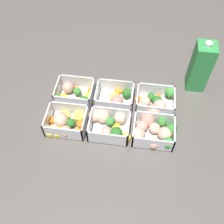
{
  "coord_description": "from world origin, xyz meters",
  "views": [
    {
      "loc": [
        0.07,
        -0.52,
        0.75
      ],
      "look_at": [
        0.0,
        0.0,
        0.02
      ],
      "focal_mm": 42.0,
      "sensor_mm": 36.0,
      "label": 1
    }
  ],
  "objects_px": {
    "container_near_center": "(109,124)",
    "container_far_center": "(116,98)",
    "container_far_left": "(74,94)",
    "container_near_left": "(65,123)",
    "juice_carton": "(200,67)",
    "container_far_right": "(154,104)",
    "container_near_right": "(154,131)"
  },
  "relations": [
    {
      "from": "container_near_right",
      "to": "container_far_center",
      "type": "height_order",
      "value": "same"
    },
    {
      "from": "container_far_center",
      "to": "container_far_right",
      "type": "xyz_separation_m",
      "value": [
        0.13,
        -0.01,
        0.0
      ]
    },
    {
      "from": "container_far_left",
      "to": "container_far_center",
      "type": "xyz_separation_m",
      "value": [
        0.15,
        0.0,
        -0.0
      ]
    },
    {
      "from": "container_near_left",
      "to": "juice_carton",
      "type": "height_order",
      "value": "juice_carton"
    },
    {
      "from": "container_near_center",
      "to": "container_far_right",
      "type": "height_order",
      "value": "same"
    },
    {
      "from": "container_near_right",
      "to": "container_far_center",
      "type": "bearing_deg",
      "value": 139.15
    },
    {
      "from": "container_far_center",
      "to": "juice_carton",
      "type": "xyz_separation_m",
      "value": [
        0.28,
        0.12,
        0.07
      ]
    },
    {
      "from": "container_far_left",
      "to": "container_far_center",
      "type": "height_order",
      "value": "same"
    },
    {
      "from": "container_near_right",
      "to": "juice_carton",
      "type": "relative_size",
      "value": 0.77
    },
    {
      "from": "container_far_center",
      "to": "container_near_center",
      "type": "bearing_deg",
      "value": -94.42
    },
    {
      "from": "container_near_center",
      "to": "container_far_left",
      "type": "relative_size",
      "value": 1.16
    },
    {
      "from": "container_near_right",
      "to": "container_far_right",
      "type": "bearing_deg",
      "value": 92.42
    },
    {
      "from": "container_near_right",
      "to": "container_near_center",
      "type": "bearing_deg",
      "value": 177.36
    },
    {
      "from": "container_near_right",
      "to": "container_far_center",
      "type": "relative_size",
      "value": 1.16
    },
    {
      "from": "container_near_right",
      "to": "container_far_left",
      "type": "relative_size",
      "value": 1.11
    },
    {
      "from": "container_near_center",
      "to": "container_near_right",
      "type": "xyz_separation_m",
      "value": [
        0.15,
        -0.01,
        0.0
      ]
    },
    {
      "from": "container_near_center",
      "to": "container_far_center",
      "type": "height_order",
      "value": "same"
    },
    {
      "from": "juice_carton",
      "to": "container_far_right",
      "type": "bearing_deg",
      "value": -138.51
    },
    {
      "from": "container_near_left",
      "to": "container_far_left",
      "type": "xyz_separation_m",
      "value": [
        -0.0,
        0.13,
        0.0
      ]
    },
    {
      "from": "container_far_left",
      "to": "juice_carton",
      "type": "height_order",
      "value": "juice_carton"
    },
    {
      "from": "container_far_left",
      "to": "container_far_right",
      "type": "xyz_separation_m",
      "value": [
        0.29,
        -0.01,
        0.0
      ]
    },
    {
      "from": "container_far_center",
      "to": "container_far_right",
      "type": "distance_m",
      "value": 0.14
    },
    {
      "from": "container_far_left",
      "to": "container_far_right",
      "type": "bearing_deg",
      "value": -1.72
    },
    {
      "from": "container_near_center",
      "to": "container_far_left",
      "type": "height_order",
      "value": "same"
    },
    {
      "from": "container_far_center",
      "to": "container_near_right",
      "type": "bearing_deg",
      "value": -40.85
    },
    {
      "from": "container_near_left",
      "to": "container_near_center",
      "type": "distance_m",
      "value": 0.15
    },
    {
      "from": "container_near_left",
      "to": "container_far_right",
      "type": "xyz_separation_m",
      "value": [
        0.29,
        0.12,
        0.0
      ]
    },
    {
      "from": "juice_carton",
      "to": "container_far_center",
      "type": "bearing_deg",
      "value": -156.72
    },
    {
      "from": "juice_carton",
      "to": "container_far_left",
      "type": "bearing_deg",
      "value": -164.35
    },
    {
      "from": "container_near_left",
      "to": "container_far_right",
      "type": "bearing_deg",
      "value": 22.49
    },
    {
      "from": "container_far_left",
      "to": "juice_carton",
      "type": "bearing_deg",
      "value": 15.65
    },
    {
      "from": "container_far_left",
      "to": "juice_carton",
      "type": "relative_size",
      "value": 0.69
    }
  ]
}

